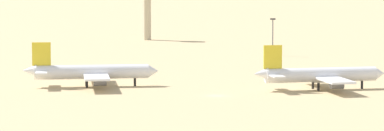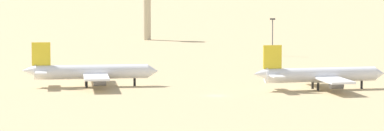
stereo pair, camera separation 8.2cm
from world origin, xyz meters
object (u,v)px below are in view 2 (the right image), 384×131
object	(u,v)px
control_tower	(148,3)
light_pole_east	(274,34)
parked_jet_yellow_3	(92,72)
parked_jet_yellow_4	(321,75)

from	to	relation	value
control_tower	light_pole_east	size ratio (longest dim) A/B	1.97
parked_jet_yellow_3	control_tower	bearing A→B (deg)	80.01
control_tower	parked_jet_yellow_3	bearing A→B (deg)	-92.47
parked_jet_yellow_4	light_pole_east	xyz separation A→B (m)	(-3.86, 95.76, 3.86)
parked_jet_yellow_3	control_tower	world-z (taller)	control_tower
parked_jet_yellow_4	control_tower	bearing A→B (deg)	94.87
control_tower	light_pole_east	distance (m)	87.73
parked_jet_yellow_4	control_tower	distance (m)	177.52
parked_jet_yellow_3	control_tower	distance (m)	164.11
light_pole_east	parked_jet_yellow_4	bearing A→B (deg)	-87.69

